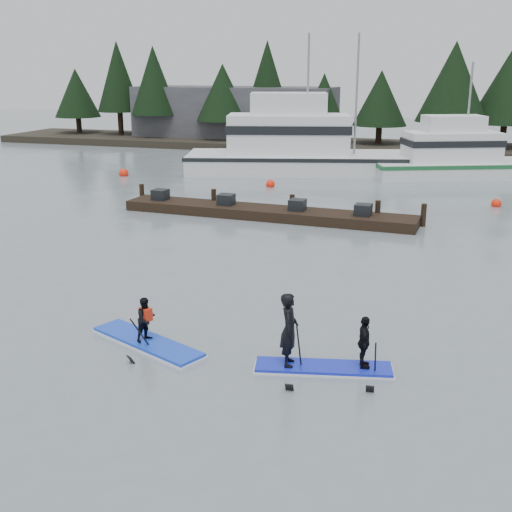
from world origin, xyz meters
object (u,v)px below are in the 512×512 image
(fishing_boat_large, at_px, (311,161))
(paddleboard_solo, at_px, (147,332))
(fishing_boat_medium, at_px, (467,168))
(floating_dock, at_px, (266,213))
(paddleboard_duo, at_px, (319,343))

(fishing_boat_large, xyz_separation_m, paddleboard_solo, (2.18, -27.99, -0.40))
(fishing_boat_large, xyz_separation_m, fishing_boat_medium, (9.82, 1.43, -0.20))
(floating_dock, relative_size, paddleboard_duo, 4.30)
(floating_dock, bearing_deg, paddleboard_duo, -66.08)
(fishing_boat_medium, relative_size, floating_dock, 0.96)
(floating_dock, distance_m, paddleboard_solo, 14.52)
(fishing_boat_large, bearing_deg, paddleboard_duo, -91.74)
(paddleboard_solo, bearing_deg, fishing_boat_medium, 98.87)
(fishing_boat_large, distance_m, paddleboard_duo, 28.82)
(fishing_boat_large, xyz_separation_m, floating_dock, (0.96, -13.52, -0.51))
(paddleboard_duo, bearing_deg, floating_dock, 98.68)
(paddleboard_duo, bearing_deg, paddleboard_solo, 166.66)
(paddleboard_solo, distance_m, paddleboard_duo, 4.41)
(paddleboard_duo, bearing_deg, fishing_boat_medium, 71.29)
(paddleboard_solo, height_order, paddleboard_duo, paddleboard_duo)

